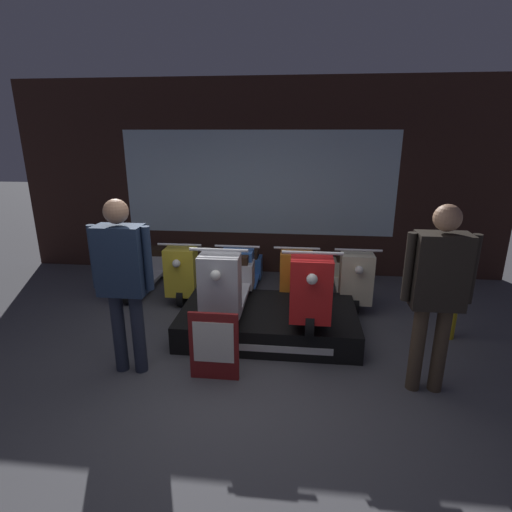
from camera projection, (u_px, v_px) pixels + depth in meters
name	position (u px, v px, depth m)	size (l,w,h in m)	color
ground_plane	(225.00, 375.00, 4.06)	(30.00, 30.00, 0.00)	#4C4C51
shop_wall_back	(258.00, 180.00, 6.64)	(8.20, 0.09, 3.20)	#331E19
display_platform	(269.00, 321.00, 4.86)	(2.10, 1.24, 0.32)	black
scooter_display_left	(228.00, 283.00, 4.69)	(0.61, 1.55, 0.92)	black
scooter_display_right	(309.00, 286.00, 4.59)	(0.61, 1.55, 0.92)	black
scooter_backrow_0	(141.00, 269.00, 6.15)	(0.61, 1.55, 0.92)	black
scooter_backrow_1	(191.00, 271.00, 6.06)	(0.61, 1.55, 0.92)	black
scooter_backrow_2	(243.00, 273.00, 5.98)	(0.61, 1.55, 0.92)	black
scooter_backrow_3	(296.00, 275.00, 5.90)	(0.61, 1.55, 0.92)	black
scooter_backrow_4	(351.00, 277.00, 5.81)	(0.61, 1.55, 0.92)	black
person_left_browsing	(122.00, 273.00, 3.84)	(0.61, 0.25, 1.79)	#232838
person_right_browsing	(438.00, 285.00, 3.53)	(0.61, 0.25, 1.79)	#473828
price_sign_board	(214.00, 346.00, 3.90)	(0.49, 0.04, 0.72)	maroon
street_bollard	(455.00, 297.00, 4.64)	(0.11, 0.11, 1.07)	gold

